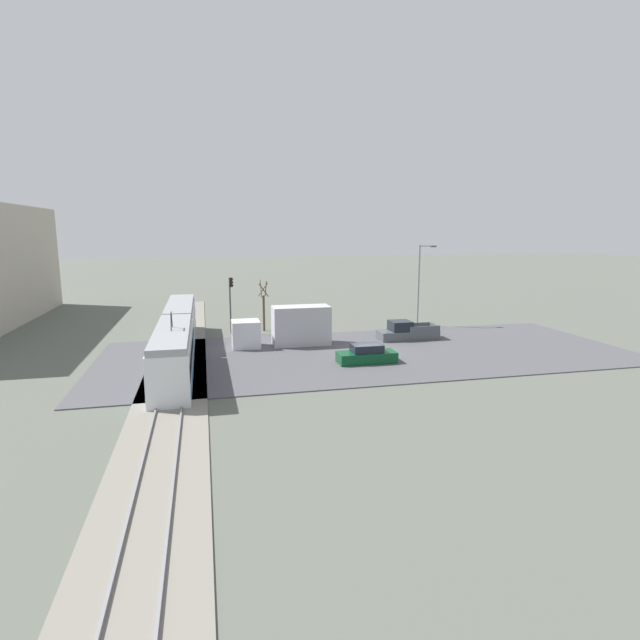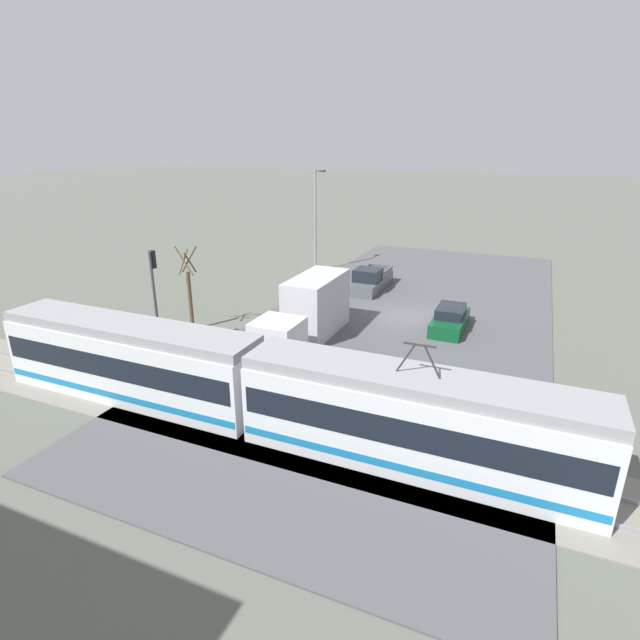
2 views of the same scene
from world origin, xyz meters
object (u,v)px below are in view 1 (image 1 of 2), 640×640
(box_truck, at_px, (288,327))
(street_lamp_near_crossing, at_px, (420,280))
(street_tree, at_px, (264,308))
(sedan_car_0, at_px, (367,355))
(light_rail_tram, at_px, (178,336))
(pickup_truck, at_px, (407,332))
(traffic_light_pole, at_px, (231,298))

(box_truck, relative_size, street_lamp_near_crossing, 1.00)
(street_tree, bearing_deg, sedan_car_0, -156.95)
(box_truck, bearing_deg, sedan_car_0, -145.88)
(box_truck, height_order, street_tree, street_tree)
(light_rail_tram, xyz_separation_m, sedan_car_0, (-5.35, -14.48, -1.12))
(pickup_truck, bearing_deg, traffic_light_pole, 66.10)
(light_rail_tram, height_order, traffic_light_pole, traffic_light_pole)
(traffic_light_pole, bearing_deg, box_truck, -146.60)
(pickup_truck, relative_size, traffic_light_pole, 1.01)
(sedan_car_0, bearing_deg, pickup_truck, -41.45)
(light_rail_tram, height_order, sedan_car_0, light_rail_tram)
(pickup_truck, xyz_separation_m, traffic_light_pole, (7.11, 16.05, 2.88))
(sedan_car_0, bearing_deg, street_tree, 23.05)
(box_truck, relative_size, traffic_light_pole, 1.55)
(street_lamp_near_crossing, bearing_deg, pickup_truck, 147.17)
(traffic_light_pole, bearing_deg, street_lamp_near_crossing, -91.84)
(box_truck, distance_m, street_tree, 7.53)
(pickup_truck, distance_m, street_lamp_near_crossing, 8.80)
(light_rail_tram, relative_size, traffic_light_pole, 4.52)
(pickup_truck, bearing_deg, street_lamp_near_crossing, -32.83)
(pickup_truck, xyz_separation_m, street_lamp_near_crossing, (6.46, -4.17, 4.27))
(street_lamp_near_crossing, bearing_deg, street_tree, 86.57)
(light_rail_tram, xyz_separation_m, box_truck, (2.02, -9.48, -0.10))
(sedan_car_0, bearing_deg, street_lamp_near_crossing, -37.64)
(sedan_car_0, bearing_deg, box_truck, 34.12)
(light_rail_tram, height_order, pickup_truck, light_rail_tram)
(light_rail_tram, bearing_deg, pickup_truck, -84.74)
(light_rail_tram, bearing_deg, street_lamp_near_crossing, -71.50)
(traffic_light_pole, xyz_separation_m, street_lamp_near_crossing, (-0.65, -20.22, 1.39))
(sedan_car_0, xyz_separation_m, street_lamp_near_crossing, (13.74, -10.60, 4.34))
(pickup_truck, bearing_deg, street_tree, 59.53)
(light_rail_tram, height_order, street_tree, street_tree)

